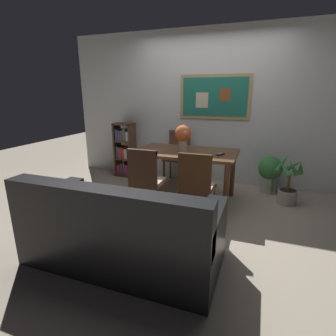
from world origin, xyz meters
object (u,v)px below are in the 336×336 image
object	(u,v)px
dining_chair_far_left	(178,152)
potted_palm	(288,185)
tv_remote	(220,154)
dining_chair_near_right	(196,183)
potted_ivy	(270,172)
dining_chair_near_left	(146,177)
bookshelf	(125,151)
dining_table	(186,158)
flower_vase	(183,135)
leather_couch	(120,233)

from	to	relation	value
dining_chair_far_left	potted_palm	world-z (taller)	dining_chair_far_left
tv_remote	potted_palm	bearing A→B (deg)	24.59
dining_chair_near_right	potted_ivy	size ratio (longest dim) A/B	1.53
potted_ivy	potted_palm	bearing A→B (deg)	-57.79
dining_chair_near_left	bookshelf	world-z (taller)	bookshelf
dining_table	flower_vase	distance (m)	0.34
bookshelf	potted_ivy	distance (m)	2.63
dining_chair_near_left	flower_vase	world-z (taller)	flower_vase
dining_chair_near_left	dining_chair_far_left	size ratio (longest dim) A/B	1.00
dining_chair_near_left	dining_chair_far_left	world-z (taller)	same
dining_chair_near_left	tv_remote	bearing A→B (deg)	38.69
potted_palm	tv_remote	size ratio (longest dim) A/B	4.55
dining_table	dining_chair_near_right	world-z (taller)	dining_chair_near_right
potted_palm	flower_vase	distance (m)	1.68
dining_chair_far_left	dining_table	bearing A→B (deg)	-64.59
bookshelf	tv_remote	size ratio (longest dim) A/B	6.30
dining_chair_near_left	flower_vase	size ratio (longest dim) A/B	2.40
dining_table	tv_remote	bearing A→B (deg)	-9.61
leather_couch	dining_chair_near_left	bearing A→B (deg)	100.33
bookshelf	tv_remote	world-z (taller)	bookshelf
dining_chair_far_left	potted_palm	size ratio (longest dim) A/B	1.24
dining_chair_far_left	leather_couch	xyz separation A→B (m)	(0.24, -2.48, -0.22)
dining_table	dining_chair_near_right	xyz separation A→B (m)	(0.35, -0.74, -0.11)
dining_chair_near_left	dining_chair_near_right	xyz separation A→B (m)	(0.65, -0.00, 0.00)
flower_vase	potted_ivy	bearing A→B (deg)	31.88
leather_couch	flower_vase	size ratio (longest dim) A/B	4.74
leather_couch	tv_remote	xyz separation A→B (m)	(0.64, 1.63, 0.44)
potted_ivy	flower_vase	size ratio (longest dim) A/B	1.57
dining_table	dining_chair_near_right	distance (m)	0.83
flower_vase	potted_palm	bearing A→B (deg)	14.22
dining_chair_far_left	potted_ivy	distance (m)	1.57
dining_table	potted_palm	world-z (taller)	dining_table
dining_chair_near_left	tv_remote	world-z (taller)	dining_chair_near_left
dining_chair_near_right	bookshelf	size ratio (longest dim) A/B	0.90
dining_table	flower_vase	xyz separation A→B (m)	(-0.03, -0.04, 0.33)
dining_chair_near_right	potted_palm	world-z (taller)	dining_chair_near_right
dining_chair_near_left	potted_palm	xyz separation A→B (m)	(1.74, 1.08, -0.26)
dining_chair_near_left	potted_palm	size ratio (longest dim) A/B	1.24
bookshelf	flower_vase	distance (m)	1.69
potted_palm	flower_vase	size ratio (longest dim) A/B	1.93
leather_couch	potted_ivy	world-z (taller)	leather_couch
flower_vase	tv_remote	bearing A→B (deg)	-5.30
dining_chair_near_left	flower_vase	distance (m)	0.87
potted_ivy	potted_palm	size ratio (longest dim) A/B	0.81
dining_chair_far_left	dining_chair_near_right	xyz separation A→B (m)	(0.71, -1.51, 0.00)
bookshelf	potted_palm	size ratio (longest dim) A/B	1.38
potted_palm	tv_remote	distance (m)	1.13
bookshelf	dining_table	bearing A→B (deg)	-28.12
bookshelf	potted_ivy	bearing A→B (deg)	-0.77
dining_chair_far_left	leather_couch	world-z (taller)	dining_chair_far_left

